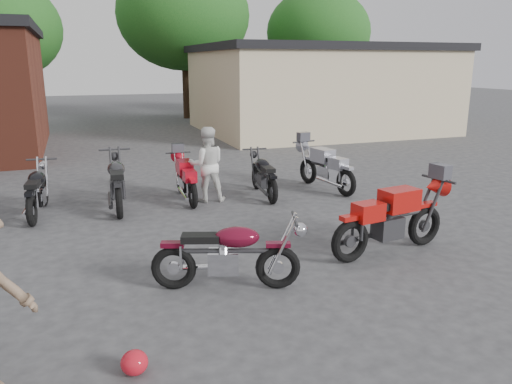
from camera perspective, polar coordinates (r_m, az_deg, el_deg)
name	(u,v)px	position (r m, az deg, el deg)	size (l,w,h in m)	color
ground	(250,302)	(6.64, -0.67, -12.45)	(90.00, 90.00, 0.00)	#37373A
stucco_building	(317,91)	(23.12, 7.01, 11.35)	(10.00, 8.00, 3.50)	#C7B68E
tree_2	(184,36)	(28.25, -8.22, 17.26)	(7.04, 7.04, 8.80)	#124615
tree_3	(318,49)	(30.92, 7.07, 15.94)	(6.08, 6.08, 7.60)	#124615
vintage_motorcycle	(229,250)	(6.78, -3.15, -6.62)	(1.96, 0.65, 1.14)	#5C0B1F
sportbike	(392,216)	(8.31, 15.29, -2.61)	(2.20, 0.72, 1.27)	red
helmet	(134,363)	(5.38, -13.73, -18.41)	(0.28, 0.28, 0.25)	red
person_light	(207,165)	(11.08, -5.64, 3.15)	(0.81, 0.63, 1.67)	silver
row_bike_2	(37,188)	(10.97, -23.76, 0.39)	(1.94, 0.64, 1.13)	black
row_bike_3	(117,179)	(10.95, -15.61, 1.41)	(2.15, 0.71, 1.25)	#252427
row_bike_4	(186,177)	(11.27, -8.03, 1.72)	(1.85, 0.61, 1.07)	red
row_bike_5	(264,173)	(11.52, 0.88, 2.20)	(1.88, 0.62, 1.09)	black
row_bike_6	(325,165)	(12.23, 7.94, 3.03)	(2.06, 0.68, 1.19)	#9898A6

